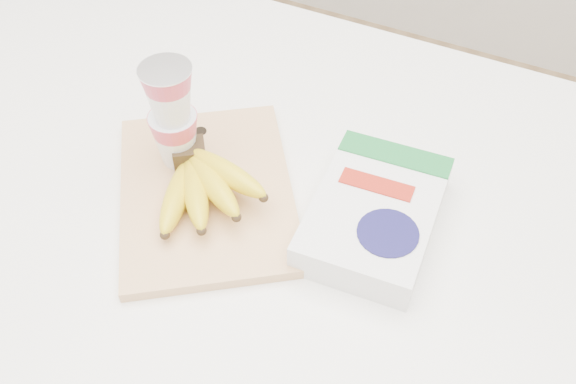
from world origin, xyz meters
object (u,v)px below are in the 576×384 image
object	(u,v)px
table	(242,331)
cereal_box	(374,213)
cutting_board	(207,192)
bananas	(202,183)
yogurt_stack	(172,113)

from	to	relation	value
table	cereal_box	size ratio (longest dim) A/B	5.34
cutting_board	cereal_box	bearing A→B (deg)	-22.60
cutting_board	bananas	size ratio (longest dim) A/B	1.81
bananas	cereal_box	xyz separation A→B (m)	(0.24, 0.07, -0.02)
yogurt_stack	cutting_board	bearing A→B (deg)	-25.82
table	cutting_board	world-z (taller)	cutting_board
yogurt_stack	cereal_box	bearing A→B (deg)	4.41
table	cereal_box	xyz separation A→B (m)	(0.25, -0.01, 0.54)
table	cutting_board	distance (m)	0.53
table	cutting_board	size ratio (longest dim) A/B	4.01
table	bananas	world-z (taller)	bananas
table	cutting_board	bearing A→B (deg)	-81.58
table	cereal_box	distance (m)	0.60
yogurt_stack	cereal_box	size ratio (longest dim) A/B	0.68
yogurt_stack	cereal_box	world-z (taller)	yogurt_stack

